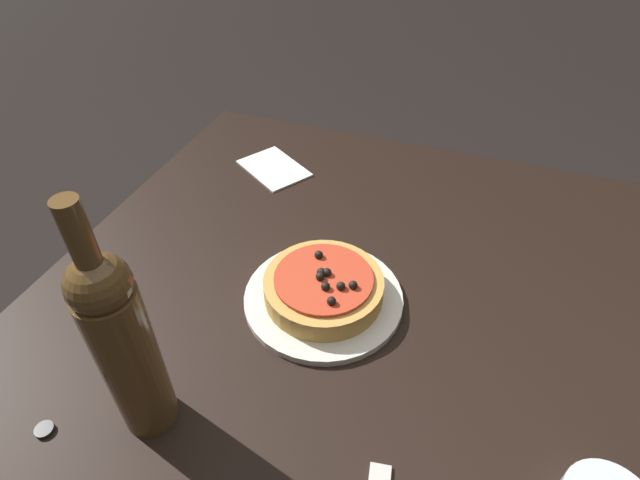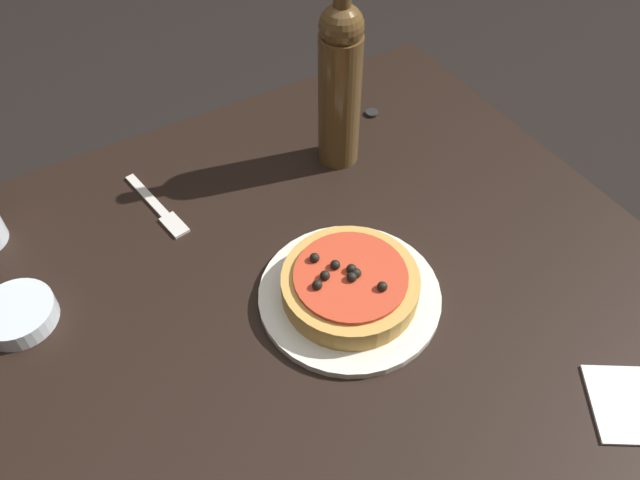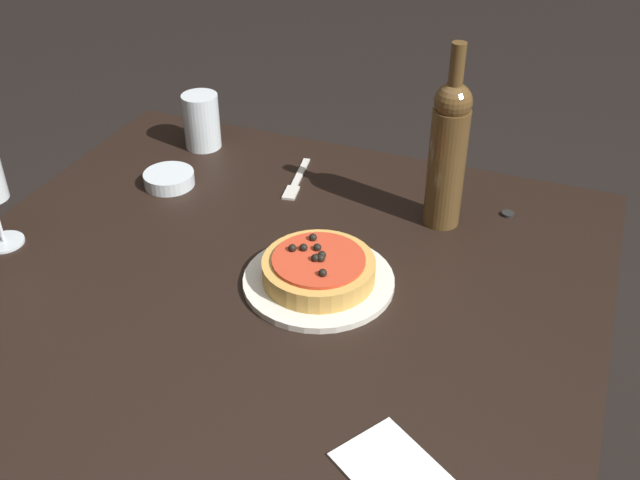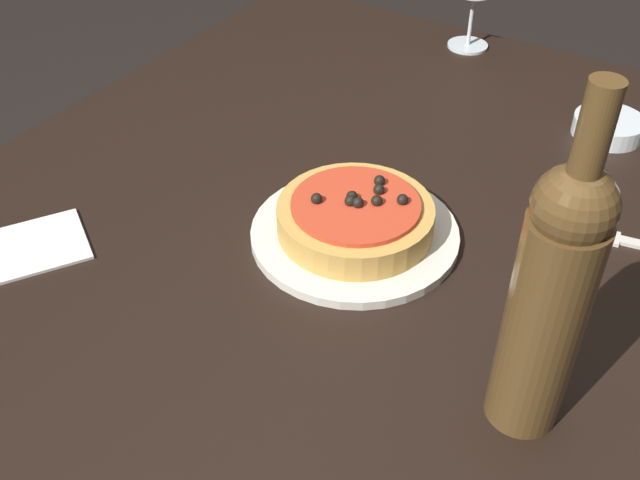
# 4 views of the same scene
# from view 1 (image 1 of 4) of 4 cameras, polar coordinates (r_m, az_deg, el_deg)

# --- Properties ---
(dining_table) EXTENTS (1.12, 1.04, 0.76)m
(dining_table) POSITION_cam_1_polar(r_m,az_deg,el_deg) (0.89, 6.39, -11.34)
(dining_table) COLOR black
(dining_table) RESTS_ON ground_plane
(dinner_plate) EXTENTS (0.26, 0.26, 0.01)m
(dinner_plate) POSITION_cam_1_polar(r_m,az_deg,el_deg) (0.81, 0.40, -6.61)
(dinner_plate) COLOR silver
(dinner_plate) RESTS_ON dining_table
(pizza) EXTENTS (0.19, 0.19, 0.05)m
(pizza) POSITION_cam_1_polar(r_m,az_deg,el_deg) (0.79, 0.41, -5.33)
(pizza) COLOR gold
(pizza) RESTS_ON dinner_plate
(wine_bottle) EXTENTS (0.07, 0.07, 0.35)m
(wine_bottle) POSITION_cam_1_polar(r_m,az_deg,el_deg) (0.61, -21.56, -10.91)
(wine_bottle) COLOR brown
(wine_bottle) RESTS_ON dining_table
(paper_napkin) EXTENTS (0.18, 0.17, 0.00)m
(paper_napkin) POSITION_cam_1_polar(r_m,az_deg,el_deg) (1.12, -5.29, 8.17)
(paper_napkin) COLOR white
(paper_napkin) RESTS_ON dining_table
(bottle_cap) EXTENTS (0.02, 0.02, 0.01)m
(bottle_cap) POSITION_cam_1_polar(r_m,az_deg,el_deg) (0.77, -28.97, -18.43)
(bottle_cap) COLOR black
(bottle_cap) RESTS_ON dining_table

